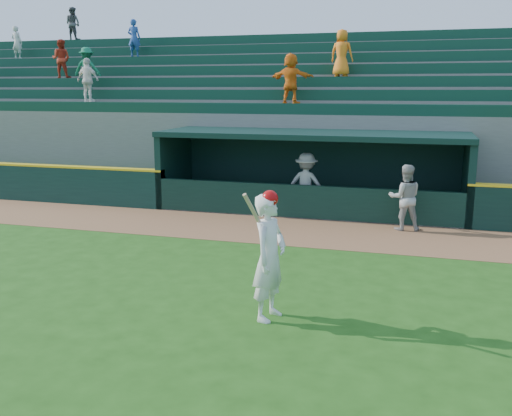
# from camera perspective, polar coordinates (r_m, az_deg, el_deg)

# --- Properties ---
(ground) EXTENTS (120.00, 120.00, 0.00)m
(ground) POSITION_cam_1_polar(r_m,az_deg,el_deg) (10.85, -2.40, -8.42)
(ground) COLOR #1F4D13
(ground) RESTS_ON ground
(warning_track) EXTENTS (40.00, 3.00, 0.01)m
(warning_track) POSITION_cam_1_polar(r_m,az_deg,el_deg) (15.36, 3.47, -2.30)
(warning_track) COLOR brown
(warning_track) RESTS_ON ground
(dugout_player_front) EXTENTS (0.98, 0.83, 1.78)m
(dugout_player_front) POSITION_cam_1_polar(r_m,az_deg,el_deg) (15.80, 14.67, 1.02)
(dugout_player_front) COLOR #A4A39E
(dugout_player_front) RESTS_ON ground
(dugout_player_inside) EXTENTS (1.26, 0.78, 1.87)m
(dugout_player_inside) POSITION_cam_1_polar(r_m,az_deg,el_deg) (17.27, 5.05, 2.41)
(dugout_player_inside) COLOR #A0A09B
(dugout_player_inside) RESTS_ON ground
(dugout) EXTENTS (9.40, 2.80, 2.46)m
(dugout) POSITION_cam_1_polar(r_m,az_deg,el_deg) (18.10, 5.73, 4.18)
(dugout) COLOR slate
(dugout) RESTS_ON ground
(stands) EXTENTS (34.50, 6.33, 7.55)m
(stands) POSITION_cam_1_polar(r_m,az_deg,el_deg) (22.48, 7.92, 8.29)
(stands) COLOR slate
(stands) RESTS_ON ground
(batter_at_plate) EXTENTS (0.66, 0.87, 2.18)m
(batter_at_plate) POSITION_cam_1_polar(r_m,az_deg,el_deg) (9.35, 1.36, -4.80)
(batter_at_plate) COLOR white
(batter_at_plate) RESTS_ON ground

